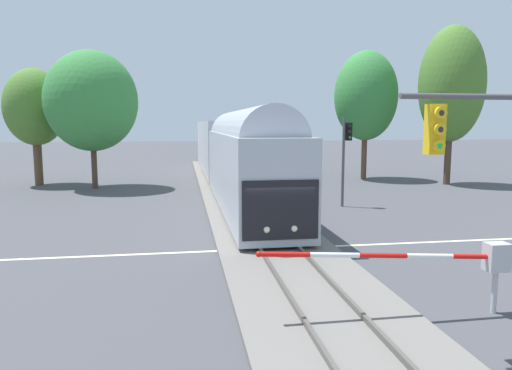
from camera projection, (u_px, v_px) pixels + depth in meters
ground_plane at (275, 249)px, 17.92m from camera, size 220.00×220.00×0.00m
road_centre_stripe at (275, 249)px, 17.92m from camera, size 44.00×0.20×0.01m
railway_track at (275, 246)px, 17.91m from camera, size 4.40×80.00×0.32m
commuter_train at (228, 150)px, 35.26m from camera, size 3.04×41.35×5.16m
crossing_gate_near at (466, 259)px, 11.55m from camera, size 6.59×0.40×1.85m
traffic_signal_far_side at (346, 147)px, 26.58m from camera, size 0.53×0.38×5.07m
maple_right_background at (452, 85)px, 35.82m from camera, size 4.88×4.88×12.08m
oak_behind_train at (91, 101)px, 33.74m from camera, size 6.53×6.53×9.92m
pine_left_background at (35, 108)px, 35.66m from camera, size 4.52×4.52×8.86m
oak_far_right at (366, 96)px, 39.44m from camera, size 5.26×5.26×10.75m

